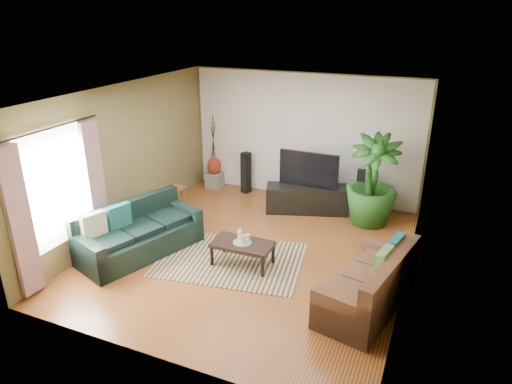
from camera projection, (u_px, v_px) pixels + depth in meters
The scene contains 28 objects.
floor at pixel (251, 253), 7.80m from camera, with size 5.50×5.50×0.00m, color #9E5429.
ceiling at pixel (251, 94), 6.79m from camera, with size 5.50×5.50×0.00m, color white.
wall_back at pixel (303, 137), 9.64m from camera, with size 5.00×5.00×0.00m, color olive.
wall_front at pixel (149, 260), 4.95m from camera, with size 5.00×5.00×0.00m, color olive.
wall_left at pixel (124, 160), 8.20m from camera, with size 5.50×5.50×0.00m, color olive.
wall_right at pixel (414, 203), 6.38m from camera, with size 5.50×5.50×0.00m, color olive.
backwall_panel at pixel (303, 138), 9.63m from camera, with size 4.90×4.90×0.00m, color white.
window_pane at pixel (56, 187), 6.81m from camera, with size 1.80×1.80×0.00m, color white.
curtain_near at pixel (20, 223), 6.25m from camera, with size 0.08×0.35×2.20m, color gray.
curtain_far at pixel (96, 187), 7.52m from camera, with size 0.08×0.35×2.20m, color gray.
curtain_rod at pixel (49, 129), 6.45m from camera, with size 0.03×0.03×1.90m, color black.
sofa_left at pixel (140, 230), 7.65m from camera, with size 2.06×0.88×0.85m, color black.
sofa_right at pixel (368, 280), 6.25m from camera, with size 1.79×0.80×0.85m, color brown.
area_rug at pixel (231, 259), 7.58m from camera, with size 2.35×1.67×0.01m, color tan.
coffee_table at pixel (242, 254), 7.38m from camera, with size 0.97×0.53×0.40m, color black.
candle_tray at pixel (242, 242), 7.30m from camera, with size 0.30×0.30×0.01m, color gray.
candle_tall at pixel (240, 235), 7.31m from camera, with size 0.06×0.06×0.19m, color white.
candle_mid at pixel (244, 239), 7.22m from camera, with size 0.06×0.06×0.15m, color beige.
candle_short at pixel (248, 238), 7.30m from camera, with size 0.06×0.06×0.12m, color #EAE4C6.
tv_stand at pixel (307, 199), 9.29m from camera, with size 1.65×0.49×0.55m, color black.
television at pixel (309, 169), 9.07m from camera, with size 1.21×0.07×0.71m, color black.
speaker_left at pixel (246, 173), 10.20m from camera, with size 0.17×0.19×0.94m, color black.
speaker_right at pixel (360, 191), 9.18m from camera, with size 0.16×0.18×0.92m, color black.
potted_plant at pixel (372, 181), 8.58m from camera, with size 0.98×0.98×1.74m, color #1D4F1A.
plant_pot at pixel (368, 217), 8.86m from camera, with size 0.32×0.32×0.25m, color black.
pedestal at pixel (215, 180), 10.60m from camera, with size 0.35×0.35×0.35m, color gray.
vase at pixel (214, 166), 10.48m from camera, with size 0.32×0.32×0.45m, color maroon.
side_table at pixel (170, 199), 9.36m from camera, with size 0.47×0.47×0.50m, color brown.
Camera 1 is at (2.76, -6.26, 3.88)m, focal length 32.00 mm.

